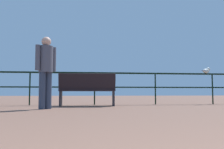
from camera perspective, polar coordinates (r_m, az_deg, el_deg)
pier_railing at (r=7.81m, az=-4.09°, el=-1.44°), size 20.09×0.05×1.04m
bench_near_left at (r=7.04m, az=-5.81°, el=-3.19°), size 1.63×0.70×0.93m
person_by_bench at (r=6.01m, az=-15.25°, el=1.64°), size 0.44×0.40×1.72m
seagull_on_rail at (r=8.91m, az=21.23°, el=0.86°), size 0.42×0.28×0.21m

